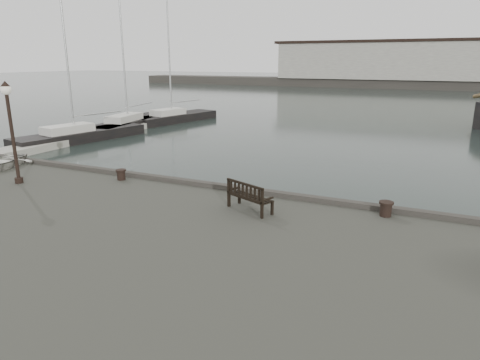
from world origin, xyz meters
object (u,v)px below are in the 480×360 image
Objects in this scene: yacht_b at (131,125)px; yacht_d at (175,119)px; bollard_right at (386,209)px; lamp_post at (10,119)px; bench at (249,202)px; bollard_left at (121,175)px; yacht_c at (81,138)px.

yacht_d is at bearing 65.01° from yacht_b.
yacht_b is 1.23× the size of yacht_d.
lamp_post is (-13.55, -2.21, 2.29)m from bollard_right.
bench is at bearing -40.24° from yacht_d.
yacht_c is (-14.35, 12.19, -1.53)m from bollard_left.
yacht_c is at bearing 153.87° from bollard_right.
yacht_b reaches higher than bench.
bench is at bearing -10.92° from bollard_left.
lamp_post is 24.80m from yacht_b.
yacht_b reaches higher than bollard_left.
bollard_left is 4.56m from lamp_post.
yacht_c reaches higher than yacht_d.
yacht_c is at bearing 127.67° from lamp_post.
bollard_left is at bearing -179.20° from bollard_right.
yacht_c reaches higher than bollard_left.
yacht_d reaches higher than bollard_left.
yacht_b reaches higher than yacht_d.
bollard_right is 31.88m from yacht_b.
bollard_left is at bearing -48.73° from yacht_d.
bench is 29.69m from yacht_b.
lamp_post is at bearing -70.99° from yacht_b.
bench is 0.12× the size of yacht_c.
yacht_b is at bearing 127.99° from bollard_left.
lamp_post is 18.40m from yacht_c.
bollard_left is at bearing -61.81° from yacht_b.
bollard_right is at bearing 40.42° from bench.
yacht_b is at bearing 118.81° from lamp_post.
bench is at bearing -161.67° from bollard_right.
yacht_d is (-10.34, 26.85, -3.85)m from lamp_post.
yacht_d is (1.46, 5.38, -0.02)m from yacht_b.
bollard_right is 0.12× the size of lamp_post.
bollard_left is at bearing -168.84° from bench.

